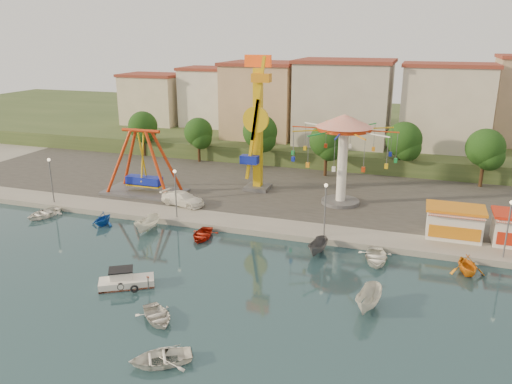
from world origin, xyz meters
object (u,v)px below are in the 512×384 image
at_px(skiff, 369,300).
at_px(rowboat_a, 157,316).
at_px(pirate_ship_ride, 143,163).
at_px(wave_swinger, 344,139).
at_px(cabin_motorboat, 125,281).
at_px(van, 183,199).
at_px(kamikaze_tower, 258,127).

bearing_deg(skiff, rowboat_a, -146.60).
bearing_deg(pirate_ship_ride, wave_swinger, 8.74).
relative_size(cabin_motorboat, van, 0.86).
xyz_separation_m(skiff, van, (-22.76, 15.44, 0.58)).
bearing_deg(van, kamikaze_tower, -26.09).
relative_size(kamikaze_tower, skiff, 4.06).
relative_size(pirate_ship_ride, skiff, 2.46).
bearing_deg(cabin_motorboat, wave_swinger, 30.38).
xyz_separation_m(wave_swinger, cabin_motorboat, (-13.31, -24.32, -7.79)).
xyz_separation_m(wave_swinger, skiff, (5.66, -21.75, -7.41)).
relative_size(rowboat_a, van, 0.67).
bearing_deg(wave_swinger, kamikaze_tower, 169.64).
distance_m(skiff, van, 27.51).
relative_size(wave_swinger, rowboat_a, 3.25).
distance_m(cabin_motorboat, skiff, 19.15).
distance_m(kamikaze_tower, skiff, 29.88).
bearing_deg(wave_swinger, pirate_ship_ride, -171.26).
height_order(rowboat_a, skiff, skiff).
distance_m(kamikaze_tower, van, 12.70).
height_order(kamikaze_tower, wave_swinger, kamikaze_tower).
height_order(wave_swinger, cabin_motorboat, wave_swinger).
bearing_deg(kamikaze_tower, van, -127.51).
height_order(kamikaze_tower, van, kamikaze_tower).
height_order(kamikaze_tower, rowboat_a, kamikaze_tower).
height_order(rowboat_a, van, van).
xyz_separation_m(kamikaze_tower, van, (-6.35, -8.28, -7.24)).
xyz_separation_m(pirate_ship_ride, rowboat_a, (15.30, -24.43, -4.02)).
bearing_deg(rowboat_a, wave_swinger, 25.63).
relative_size(skiff, van, 0.77).
distance_m(pirate_ship_ride, skiff, 34.65).
height_order(pirate_ship_ride, kamikaze_tower, kamikaze_tower).
height_order(cabin_motorboat, skiff, skiff).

